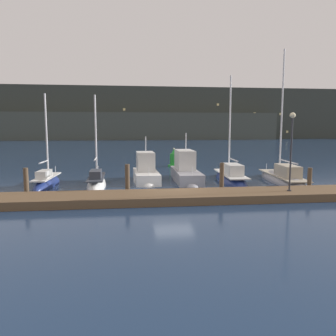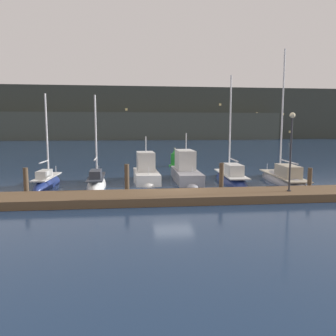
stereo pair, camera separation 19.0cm
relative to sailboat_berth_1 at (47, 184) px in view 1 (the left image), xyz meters
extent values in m
plane|color=#192D4C|center=(8.61, -3.47, -0.12)|extent=(400.00, 400.00, 0.00)
cube|color=brown|center=(8.61, -5.76, 0.10)|extent=(25.57, 2.80, 0.45)
cylinder|color=#4C3D2D|center=(-0.16, -4.11, 0.78)|extent=(0.28, 0.28, 1.79)
cylinder|color=#4C3D2D|center=(5.69, -4.11, 0.84)|extent=(0.28, 0.28, 1.93)
cylinder|color=#4C3D2D|center=(11.54, -4.11, 0.85)|extent=(0.28, 0.28, 1.94)
cylinder|color=#4C3D2D|center=(17.38, -4.11, 0.65)|extent=(0.28, 0.28, 1.54)
ellipsoid|color=navy|center=(0.00, 0.04, -0.12)|extent=(1.39, 5.23, 1.32)
cube|color=silver|center=(0.00, 0.04, 0.52)|extent=(1.17, 4.39, 0.08)
cube|color=silver|center=(-0.02, -0.58, 0.81)|extent=(0.78, 1.69, 0.50)
cylinder|color=silver|center=(0.02, 0.45, 3.44)|extent=(0.12, 0.12, 5.85)
cylinder|color=silver|center=(-0.02, -0.54, 1.65)|extent=(0.17, 1.98, 0.09)
cylinder|color=silver|center=(0.10, 2.42, 0.77)|extent=(0.04, 0.04, 0.50)
ellipsoid|color=white|center=(3.52, -0.55, -0.12)|extent=(1.40, 5.45, 1.43)
cube|color=#333842|center=(3.52, -0.55, 0.55)|extent=(1.18, 4.58, 0.08)
cube|color=#333842|center=(3.54, -1.20, 0.84)|extent=(0.80, 1.75, 0.52)
cylinder|color=silver|center=(3.51, -0.12, 3.40)|extent=(0.12, 0.12, 5.71)
cylinder|color=silver|center=(3.53, -1.15, 1.87)|extent=(0.14, 2.08, 0.09)
cylinder|color=silver|center=(3.45, 1.94, 0.80)|extent=(0.04, 0.04, 0.50)
ellipsoid|color=white|center=(7.09, 1.08, -0.12)|extent=(2.08, 5.48, 1.26)
cube|color=white|center=(7.09, 1.08, 0.28)|extent=(1.91, 4.94, 0.80)
cube|color=silver|center=(7.08, 1.63, 1.40)|extent=(1.37, 2.43, 1.43)
cube|color=black|center=(7.05, 2.71, 1.61)|extent=(1.16, 0.31, 0.64)
cylinder|color=silver|center=(7.09, 1.19, 2.72)|extent=(0.07, 0.07, 1.22)
cylinder|color=silver|center=(7.16, -1.19, 0.98)|extent=(0.04, 0.04, 0.60)
ellipsoid|color=gray|center=(10.20, 1.11, -0.12)|extent=(2.07, 6.78, 1.29)
cube|color=gray|center=(10.20, 1.11, 0.29)|extent=(1.90, 6.10, 0.83)
cube|color=silver|center=(10.21, 1.79, 1.47)|extent=(1.37, 2.99, 1.51)
cube|color=black|center=(10.24, 3.14, 1.69)|extent=(1.16, 0.31, 0.67)
cylinder|color=silver|center=(10.20, 1.25, 2.90)|extent=(0.07, 0.07, 1.36)
cylinder|color=silver|center=(10.14, -1.72, 1.01)|extent=(0.04, 0.04, 0.60)
ellipsoid|color=navy|center=(13.63, 0.65, -0.12)|extent=(2.18, 6.99, 1.24)
cube|color=silver|center=(13.63, 0.65, 0.43)|extent=(1.83, 5.87, 0.08)
cube|color=silver|center=(13.58, -0.18, 0.87)|extent=(1.19, 2.27, 0.81)
cylinder|color=silver|center=(13.66, 1.20, 4.20)|extent=(0.12, 0.12, 7.55)
cylinder|color=silver|center=(13.59, -0.07, 1.60)|extent=(0.25, 2.54, 0.09)
cylinder|color=silver|center=(13.83, 3.81, 0.68)|extent=(0.04, 0.04, 0.50)
ellipsoid|color=gray|center=(17.41, -0.31, -0.12)|extent=(2.63, 8.27, 1.46)
cube|color=#A39984|center=(17.41, -0.31, 0.38)|extent=(2.21, 6.94, 0.08)
cube|color=#A39984|center=(17.32, -1.28, 0.85)|extent=(1.36, 2.69, 0.85)
cylinder|color=silver|center=(17.47, 0.34, 5.11)|extent=(0.12, 0.12, 9.45)
cylinder|color=silver|center=(17.32, -1.31, 1.53)|extent=(0.40, 3.30, 0.09)
cylinder|color=silver|center=(17.76, 3.41, 0.63)|extent=(0.04, 0.04, 0.50)
cylinder|color=green|center=(10.61, 10.77, -0.04)|extent=(1.29, 1.29, 0.16)
cylinder|color=green|center=(10.61, 10.77, 0.63)|extent=(0.86, 0.86, 1.19)
cone|color=green|center=(10.61, 10.77, 1.48)|extent=(0.60, 0.60, 0.50)
sphere|color=#F9EAB7|center=(10.61, 10.77, 1.78)|extent=(0.16, 0.16, 0.16)
cylinder|color=#2D2D33|center=(15.04, -6.01, 0.36)|extent=(0.24, 0.24, 0.06)
cylinder|color=#2D2D33|center=(15.04, -6.01, 2.46)|extent=(0.10, 0.10, 4.15)
sphere|color=#F9EAB7|center=(15.04, -6.01, 4.68)|extent=(0.32, 0.32, 0.32)
cube|color=#333833|center=(8.61, 100.86, 9.15)|extent=(240.00, 16.00, 18.54)
cube|color=#3F463F|center=(-14.67, 90.86, 4.47)|extent=(144.00, 10.00, 9.18)
cube|color=#F4DB8C|center=(51.93, 92.81, 9.17)|extent=(0.80, 0.10, 0.80)
cube|color=#F4DB8C|center=(61.90, 92.81, 9.01)|extent=(0.80, 0.10, 0.80)
cube|color=#F4DB8C|center=(38.07, 92.81, 12.28)|extent=(0.80, 0.10, 0.80)
cube|color=#F4DB8C|center=(64.83, 92.81, 2.51)|extent=(0.80, 0.10, 0.80)
cube|color=#F4DB8C|center=(4.57, 92.81, 10.35)|extent=(0.80, 0.10, 0.80)
cube|color=#F4DB8C|center=(-1.19, 92.81, 4.74)|extent=(0.80, 0.10, 0.80)
camera|label=1|loc=(5.77, -23.74, 3.98)|focal=35.00mm
camera|label=2|loc=(5.96, -23.76, 3.98)|focal=35.00mm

